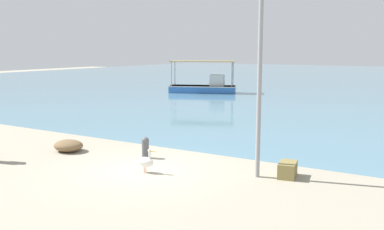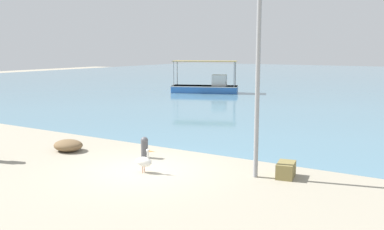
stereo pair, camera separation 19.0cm
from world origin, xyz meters
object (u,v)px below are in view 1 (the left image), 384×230
at_px(pelican, 146,161).
at_px(lamp_post, 260,68).
at_px(fishing_boat_far_right, 205,86).
at_px(cargo_crate, 288,170).
at_px(mooring_bollard, 145,147).
at_px(net_pile, 68,146).

bearing_deg(pelican, lamp_post, 23.68).
height_order(fishing_boat_far_right, cargo_crate, fishing_boat_far_right).
xyz_separation_m(mooring_bollard, cargo_crate, (5.24, 0.36, -0.18)).
distance_m(lamp_post, mooring_bollard, 5.33).
xyz_separation_m(lamp_post, cargo_crate, (0.82, 0.46, -3.16)).
bearing_deg(cargo_crate, pelican, -155.15).
distance_m(fishing_boat_far_right, cargo_crate, 25.85).
relative_size(fishing_boat_far_right, mooring_bollard, 7.97).
bearing_deg(mooring_bollard, cargo_crate, 3.98).
bearing_deg(cargo_crate, net_pile, -172.55).
distance_m(pelican, cargo_crate, 4.50).
bearing_deg(lamp_post, mooring_bollard, 178.76).
distance_m(lamp_post, cargo_crate, 3.30).
distance_m(mooring_bollard, cargo_crate, 5.25).
xyz_separation_m(pelican, cargo_crate, (4.08, 1.89, -0.14)).
xyz_separation_m(lamp_post, mooring_bollard, (-4.42, 0.10, -2.98)).
relative_size(fishing_boat_far_right, cargo_crate, 7.32).
height_order(fishing_boat_far_right, mooring_bollard, fishing_boat_far_right).
relative_size(net_pile, cargo_crate, 1.41).
height_order(pelican, cargo_crate, pelican).
relative_size(lamp_post, cargo_crate, 7.14).
bearing_deg(lamp_post, net_pile, -175.18).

